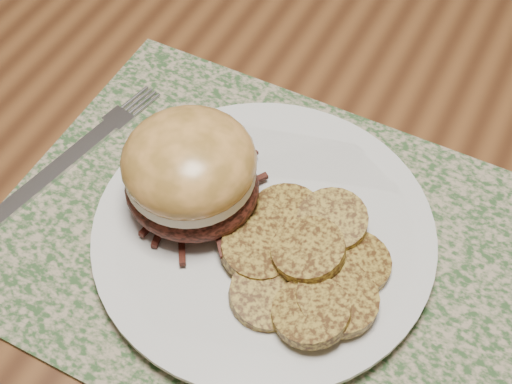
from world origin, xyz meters
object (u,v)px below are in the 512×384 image
Objects in this scene: dining_table at (251,128)px; pork_sandwich at (190,172)px; dinner_plate at (264,234)px; fork at (80,151)px.

pork_sandwich is (0.04, -0.17, 0.14)m from dining_table.
dining_table is 13.14× the size of pork_sandwich.
dinner_plate is 0.19m from fork.
dining_table is at bearing 98.97° from pork_sandwich.
dining_table is 0.22m from pork_sandwich.
dining_table is 0.22m from dinner_plate.
dining_table is at bearing 72.45° from fork.
dining_table is at bearing 120.51° from dinner_plate.
pork_sandwich reaches higher than dinner_plate.
dinner_plate is at bearing 9.07° from fork.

